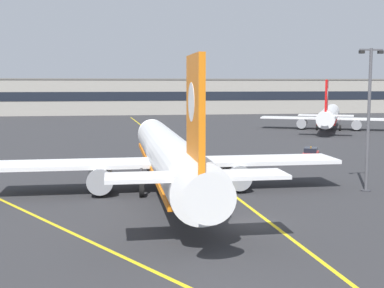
% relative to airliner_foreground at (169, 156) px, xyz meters
% --- Properties ---
extents(ground_plane, '(400.00, 400.00, 0.00)m').
position_rel_airliner_foreground_xyz_m(ground_plane, '(4.60, -11.65, -3.37)').
color(ground_plane, '#2D2D30').
extents(taxiway_centreline, '(8.57, 179.82, 0.01)m').
position_rel_airliner_foreground_xyz_m(taxiway_centreline, '(4.60, 18.35, -3.37)').
color(taxiway_centreline, yellow).
rests_on(taxiway_centreline, ground).
extents(taxiway_lead_in_stripe, '(31.33, 51.48, 0.01)m').
position_rel_airliner_foreground_xyz_m(taxiway_lead_in_stripe, '(-9.40, -9.65, -3.37)').
color(taxiway_lead_in_stripe, yellow).
rests_on(taxiway_lead_in_stripe, ground).
extents(airliner_foreground, '(32.02, 41.41, 11.65)m').
position_rel_airliner_foreground_xyz_m(airliner_foreground, '(0.00, 0.00, 0.00)').
color(airliner_foreground, white).
rests_on(airliner_foreground, ground).
extents(airliner_background, '(28.27, 35.38, 10.66)m').
position_rel_airliner_foreground_xyz_m(airliner_background, '(41.23, 59.42, -0.29)').
color(airliner_background, white).
rests_on(airliner_background, ground).
extents(apron_lamp_post, '(2.24, 0.90, 13.07)m').
position_rel_airliner_foreground_xyz_m(apron_lamp_post, '(18.09, -2.40, 3.47)').
color(apron_lamp_post, '#515156').
rests_on(apron_lamp_post, ground).
extents(service_car_third, '(3.49, 4.56, 1.79)m').
position_rel_airliner_foreground_xyz_m(service_car_third, '(20.47, 17.24, -2.60)').
color(service_car_third, red).
rests_on(service_car_third, ground).
extents(safety_cone_by_nose_gear, '(0.44, 0.44, 0.55)m').
position_rel_airliner_foreground_xyz_m(safety_cone_by_nose_gear, '(0.69, 16.03, -3.11)').
color(safety_cone_by_nose_gear, orange).
rests_on(safety_cone_by_nose_gear, ground).
extents(terminal_building, '(163.31, 12.40, 11.58)m').
position_rel_airliner_foreground_xyz_m(terminal_building, '(9.35, 125.06, 2.43)').
color(terminal_building, '#9E998E').
rests_on(terminal_building, ground).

